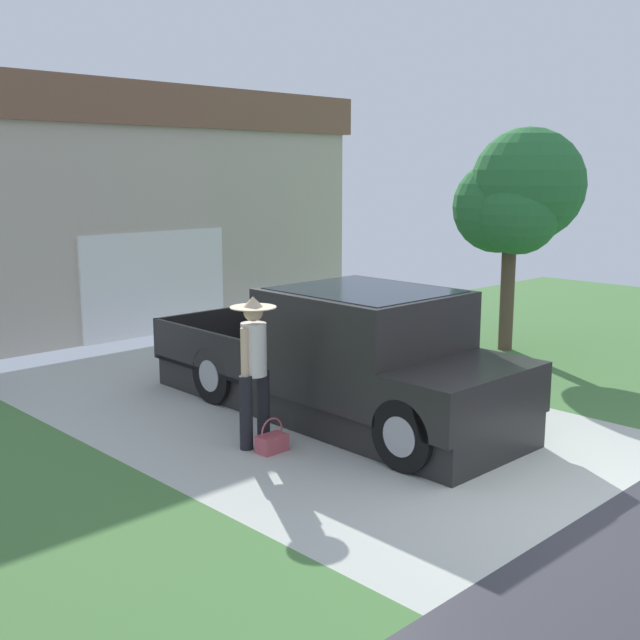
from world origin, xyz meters
TOP-DOWN VIEW (x-y plane):
  - pickup_truck at (0.33, 3.48)m, footprint 2.08×5.51m
  - person_with_hat at (-1.18, 3.62)m, footprint 0.53×0.53m
  - handbag at (-1.19, 3.31)m, footprint 0.34×0.21m
  - house_with_garage at (2.38, 12.50)m, footprint 9.03×5.38m
  - front_yard_tree at (5.20, 4.22)m, footprint 2.04×2.24m

SIDE VIEW (x-z plane):
  - handbag at x=-1.19m, z-range -0.09..0.32m
  - pickup_truck at x=0.33m, z-range -0.09..1.63m
  - person_with_hat at x=-1.18m, z-range 0.12..1.88m
  - house_with_garage at x=2.38m, z-range 0.02..4.84m
  - front_yard_tree at x=5.20m, z-range 0.76..4.67m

